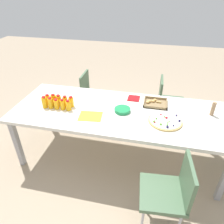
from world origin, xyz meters
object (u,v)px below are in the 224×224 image
Objects in this scene: juice_bottle_4 at (68,105)px; chair_far_left at (92,93)px; juice_bottle_1 at (51,103)px; paper_folder at (91,116)px; juice_bottle_3 at (63,105)px; juice_bottle_9 at (71,102)px; plate_stack at (122,110)px; juice_bottle_2 at (56,104)px; juice_bottle_7 at (59,101)px; juice_bottle_0 at (44,102)px; fruit_pizza at (165,121)px; juice_bottle_6 at (54,100)px; cardboard_tube at (213,109)px; napkin_stack at (134,98)px; juice_bottle_8 at (65,101)px; chair_near_right at (171,191)px; party_table at (119,114)px; chair_far_right at (167,99)px; juice_bottle_5 at (48,100)px; snack_tray at (155,103)px.

chair_far_left is at bearing 90.19° from juice_bottle_4.
paper_folder is at bearing -8.40° from juice_bottle_1.
juice_bottle_9 is (0.08, 0.08, 0.00)m from juice_bottle_3.
plate_stack reaches higher than paper_folder.
juice_bottle_2 is 0.07m from juice_bottle_7.
juice_bottle_0 is 0.40× the size of fruit_pizza.
juice_bottle_2 is 0.51× the size of paper_folder.
juice_bottle_4 reaches higher than plate_stack.
chair_far_left is 6.22× the size of juice_bottle_4.
cardboard_tube is at bearing 5.68° from juice_bottle_6.
napkin_stack is at bearing 55.61° from chair_far_left.
juice_bottle_8 is (-0.07, 0.08, 0.00)m from juice_bottle_4.
chair_near_right is 1.04m from plate_stack.
chair_far_left is 5.53× the size of napkin_stack.
chair_far_left is 5.54× the size of juice_bottle_0.
cardboard_tube reaches higher than juice_bottle_1.
party_table is at bearing 7.79° from juice_bottle_1.
juice_bottle_3 is (0.16, -0.00, -0.00)m from juice_bottle_1.
plate_stack is (-0.56, -0.86, 0.26)m from chair_far_right.
juice_bottle_6 is 1.09× the size of juice_bottle_9.
chair_far_right is at bearing 49.30° from paper_folder.
juice_bottle_6 is 1.08× the size of juice_bottle_8.
napkin_stack is (-0.47, -0.52, 0.25)m from chair_far_right.
chair_near_right is 1.00× the size of chair_far_left.
chair_far_right is at bearing 123.15° from cardboard_tube.
juice_bottle_5 reaches higher than chair_far_right.
juice_bottle_7 reaches higher than juice_bottle_9.
juice_bottle_1 is 0.16m from juice_bottle_3.
juice_bottle_6 reaches higher than plate_stack.
chair_near_right reaches higher than snack_tray.
juice_bottle_7 reaches higher than fruit_pizza.
juice_bottle_1 is 0.08m from juice_bottle_2.
juice_bottle_3 is at bearing -170.21° from party_table.
plate_stack is at bearing 6.98° from juice_bottle_1.
juice_bottle_1 is 1.06× the size of juice_bottle_4.
fruit_pizza is at bearing -4.71° from chair_far_right.
cardboard_tube is at bearing 8.16° from juice_bottle_2.
juice_bottle_7 is at bearing -174.14° from cardboard_tube.
fruit_pizza is (1.29, 0.00, -0.05)m from juice_bottle_2.
juice_bottle_5 is at bearing 153.22° from juice_bottle_2.
party_table is at bearing 32.48° from paper_folder.
party_table is 8.85× the size of snack_tray.
chair_near_right is at bearing -24.81° from juice_bottle_0.
juice_bottle_2 is 0.95× the size of juice_bottle_3.
cardboard_tube is at bearing -9.90° from snack_tray.
juice_bottle_4 is at bearing -25.26° from juice_bottle_7.
chair_far_right is 5.53× the size of napkin_stack.
fruit_pizza is 2.48× the size of napkin_stack.
chair_far_right is 6.00× the size of juice_bottle_9.
juice_bottle_5 is 0.47× the size of snack_tray.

